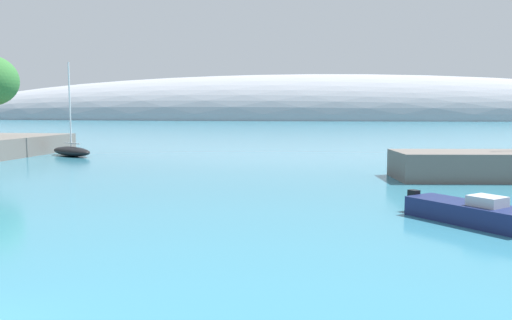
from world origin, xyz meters
name	(u,v)px	position (x,y,z in m)	size (l,w,h in m)	color
distant_ridge	(298,120)	(-6.50, 233.41, 0.00)	(378.47, 59.88, 42.32)	#999EA8
sailboat_black_near_shore	(71,151)	(-17.66, 39.49, 0.55)	(6.27, 5.08, 9.25)	black
motorboat_navy_foreground	(469,212)	(13.38, 13.50, 0.45)	(4.71, 5.04, 1.21)	navy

